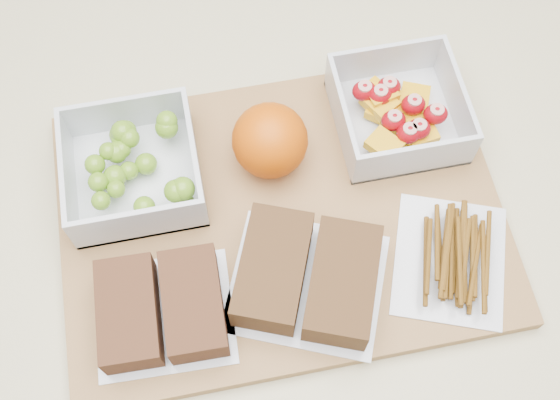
# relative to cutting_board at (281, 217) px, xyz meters

# --- Properties ---
(ground) EXTENTS (4.00, 4.00, 0.00)m
(ground) POSITION_rel_cutting_board_xyz_m (-0.01, 0.03, -0.91)
(ground) COLOR gray
(ground) RESTS_ON ground
(counter) EXTENTS (1.20, 0.90, 0.90)m
(counter) POSITION_rel_cutting_board_xyz_m (-0.01, 0.03, -0.46)
(counter) COLOR beige
(counter) RESTS_ON ground
(cutting_board) EXTENTS (0.42, 0.30, 0.02)m
(cutting_board) POSITION_rel_cutting_board_xyz_m (0.00, 0.00, 0.00)
(cutting_board) COLOR olive
(cutting_board) RESTS_ON counter
(grape_container) EXTENTS (0.12, 0.12, 0.05)m
(grape_container) POSITION_rel_cutting_board_xyz_m (-0.13, 0.07, 0.03)
(grape_container) COLOR silver
(grape_container) RESTS_ON cutting_board
(fruit_container) EXTENTS (0.12, 0.12, 0.05)m
(fruit_container) POSITION_rel_cutting_board_xyz_m (0.13, 0.08, 0.03)
(fruit_container) COLOR silver
(fruit_container) RESTS_ON cutting_board
(orange) EXTENTS (0.07, 0.07, 0.07)m
(orange) POSITION_rel_cutting_board_xyz_m (0.00, 0.06, 0.04)
(orange) COLOR #D65205
(orange) RESTS_ON cutting_board
(sandwich_bag_left) EXTENTS (0.13, 0.11, 0.04)m
(sandwich_bag_left) POSITION_rel_cutting_board_xyz_m (-0.12, -0.08, 0.03)
(sandwich_bag_left) COLOR silver
(sandwich_bag_left) RESTS_ON cutting_board
(sandwich_bag_center) EXTENTS (0.17, 0.16, 0.04)m
(sandwich_bag_center) POSITION_rel_cutting_board_xyz_m (0.01, -0.07, 0.03)
(sandwich_bag_center) COLOR silver
(sandwich_bag_center) RESTS_ON cutting_board
(pretzel_bag) EXTENTS (0.14, 0.15, 0.03)m
(pretzel_bag) POSITION_rel_cutting_board_xyz_m (0.14, -0.08, 0.02)
(pretzel_bag) COLOR silver
(pretzel_bag) RESTS_ON cutting_board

